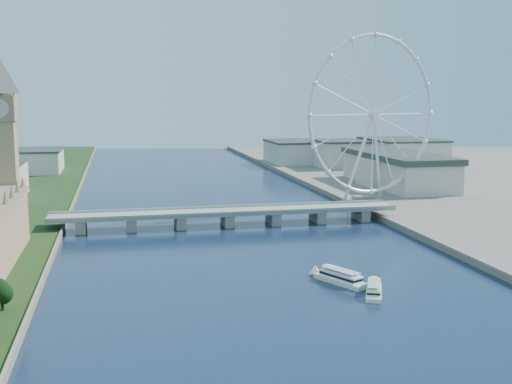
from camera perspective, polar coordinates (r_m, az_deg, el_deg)
name	(u,v)px	position (r m, az deg, el deg)	size (l,w,h in m)	color
big_ben	(3,124)	(378.69, -21.61, 5.66)	(20.02, 20.02, 110.00)	tan
westminster_bridge	(227,215)	(407.94, -2.57, -2.06)	(220.00, 22.00, 9.50)	gray
london_eye	(373,115)	(487.78, 10.39, 6.75)	(113.60, 39.12, 124.30)	silver
county_hall	(397,188)	(584.04, 12.39, 0.31)	(54.00, 144.00, 35.00)	beige
city_skyline	(223,159)	(667.11, -3.00, 2.98)	(505.00, 280.00, 32.00)	beige
tour_boat_near	(341,283)	(287.68, 7.54, -8.03)	(7.67, 29.99, 6.63)	white
tour_boat_far	(374,295)	(273.78, 10.42, -8.97)	(6.61, 26.07, 5.72)	white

